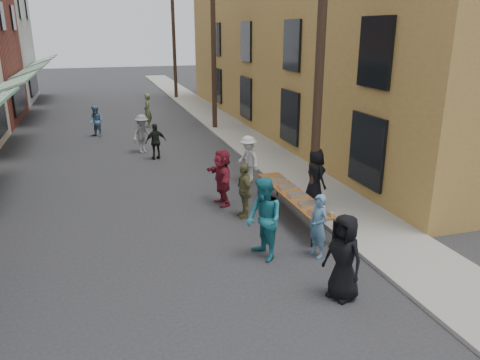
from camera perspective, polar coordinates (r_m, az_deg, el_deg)
ground at (r=10.59m, az=-5.52°, el=-11.24°), size 120.00×120.00×0.00m
sidewalk at (r=25.53m, az=-1.55°, el=6.46°), size 2.20×60.00×0.10m
building_ochre at (r=26.43m, az=12.44°, el=17.27°), size 10.00×28.00×10.00m
utility_pole_near at (r=13.53m, az=9.75°, el=14.97°), size 0.26×0.26×9.00m
utility_pole_mid at (r=24.84m, az=-3.26°, el=16.47°), size 0.26×0.26×9.00m
utility_pole_far at (r=36.59m, az=-8.07°, el=16.82°), size 0.26×0.26×9.00m
serving_table at (r=13.23m, az=6.47°, el=-1.75°), size 0.70×4.00×0.75m
catering_tray_sausage at (r=11.82m, az=9.67°, el=-3.96°), size 0.50×0.33×0.08m
catering_tray_foil_b at (r=12.36m, az=8.33°, el=-2.90°), size 0.50×0.33×0.08m
catering_tray_buns at (r=12.95m, az=7.01°, el=-1.85°), size 0.50×0.33×0.08m
catering_tray_foil_d at (r=13.55m, az=5.81°, el=-0.89°), size 0.50×0.33×0.08m
catering_tray_buns_end at (r=14.17m, az=4.71°, el=-0.02°), size 0.50×0.33×0.08m
condiment_jar_a at (r=11.48m, az=9.36°, el=-4.63°), size 0.07×0.07×0.08m
condiment_jar_b at (r=11.56m, az=9.14°, el=-4.45°), size 0.07×0.07×0.08m
condiment_jar_c at (r=11.64m, az=8.92°, el=-4.27°), size 0.07×0.07×0.08m
cup_stack at (r=11.70m, az=11.10°, el=-4.18°), size 0.08×0.08×0.12m
guest_front_a at (r=9.50m, az=12.53°, el=-9.18°), size 0.85×1.02×1.78m
guest_front_b at (r=11.11m, az=9.54°, el=-5.53°), size 0.48×0.62×1.54m
guest_front_c at (r=10.78m, az=2.94°, el=-4.82°), size 0.89×1.06×1.96m
guest_front_d at (r=16.34m, az=1.02°, el=2.59°), size 0.91×1.19×1.63m
guest_front_e at (r=13.24m, az=0.50°, el=-1.29°), size 0.43×0.94×1.57m
guest_queue_back at (r=14.14m, az=-2.19°, el=0.34°), size 0.64×1.65×1.74m
server at (r=14.18m, az=9.18°, el=0.47°), size 0.63×0.88×1.68m
passerby_left at (r=20.68m, az=-11.84°, el=5.54°), size 1.21×1.16×1.66m
passerby_mid at (r=19.51m, az=-10.22°, el=4.64°), size 0.93×0.53×1.49m
passerby_right at (r=26.03m, az=-11.21°, el=8.29°), size 0.49×0.70×1.83m
passerby_far at (r=24.37m, az=-17.12°, el=6.85°), size 0.95×0.94×1.55m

